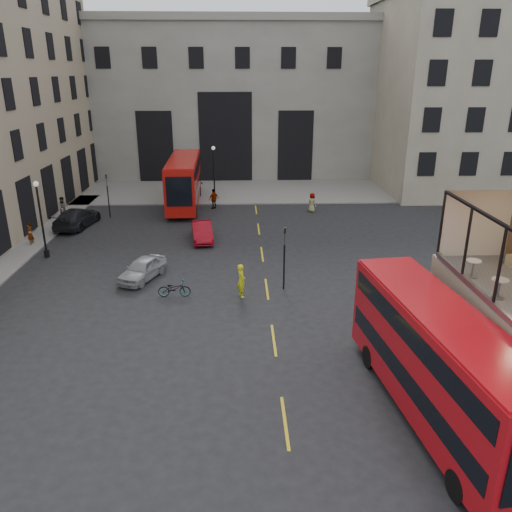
{
  "coord_description": "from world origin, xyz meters",
  "views": [
    {
      "loc": [
        -3.61,
        -15.02,
        12.14
      ],
      "look_at": [
        -2.73,
        9.59,
        3.0
      ],
      "focal_mm": 35.0,
      "sensor_mm": 36.0,
      "label": 1
    }
  ],
  "objects_px": {
    "car_a": "(142,269)",
    "pedestrian_b": "(198,182)",
    "car_b": "(202,232)",
    "cafe_table_far": "(473,266)",
    "traffic_light_near": "(284,250)",
    "car_c": "(77,218)",
    "traffic_light_far": "(107,190)",
    "bicycle": "(174,289)",
    "pedestrian_e": "(30,234)",
    "bus_far": "(184,179)",
    "cafe_table_mid": "(499,286)",
    "pedestrian_c": "(214,199)",
    "street_lamp_b": "(214,176)",
    "bus_near": "(438,359)",
    "pedestrian_a": "(63,208)",
    "cyclist": "(241,281)",
    "street_lamp_a": "(42,224)",
    "pedestrian_d": "(312,203)"
  },
  "relations": [
    {
      "from": "car_a",
      "to": "pedestrian_b",
      "type": "bearing_deg",
      "value": 108.28
    },
    {
      "from": "car_b",
      "to": "cafe_table_far",
      "type": "distance_m",
      "value": 22.56
    },
    {
      "from": "traffic_light_near",
      "to": "car_c",
      "type": "xyz_separation_m",
      "value": [
        -16.0,
        13.18,
        -1.64
      ]
    },
    {
      "from": "traffic_light_far",
      "to": "pedestrian_b",
      "type": "height_order",
      "value": "traffic_light_far"
    },
    {
      "from": "bicycle",
      "to": "pedestrian_e",
      "type": "bearing_deg",
      "value": 50.71
    },
    {
      "from": "car_c",
      "to": "bus_far",
      "type": "bearing_deg",
      "value": -132.35
    },
    {
      "from": "cafe_table_far",
      "to": "cafe_table_mid",
      "type": "bearing_deg",
      "value": -88.04
    },
    {
      "from": "bus_far",
      "to": "pedestrian_c",
      "type": "distance_m",
      "value": 3.43
    },
    {
      "from": "street_lamp_b",
      "to": "bicycle",
      "type": "relative_size",
      "value": 2.9
    },
    {
      "from": "traffic_light_far",
      "to": "bus_near",
      "type": "relative_size",
      "value": 0.34
    },
    {
      "from": "pedestrian_c",
      "to": "cafe_table_mid",
      "type": "relative_size",
      "value": 2.58
    },
    {
      "from": "cafe_table_mid",
      "to": "pedestrian_a",
      "type": "bearing_deg",
      "value": 132.02
    },
    {
      "from": "traffic_light_far",
      "to": "car_a",
      "type": "height_order",
      "value": "traffic_light_far"
    },
    {
      "from": "bus_far",
      "to": "bicycle",
      "type": "relative_size",
      "value": 6.28
    },
    {
      "from": "traffic_light_far",
      "to": "cyclist",
      "type": "distance_m",
      "value": 20.52
    },
    {
      "from": "street_lamp_b",
      "to": "car_a",
      "type": "relative_size",
      "value": 1.37
    },
    {
      "from": "car_c",
      "to": "pedestrian_a",
      "type": "bearing_deg",
      "value": -44.39
    },
    {
      "from": "traffic_light_far",
      "to": "bus_near",
      "type": "distance_m",
      "value": 33.36
    },
    {
      "from": "street_lamp_a",
      "to": "pedestrian_c",
      "type": "distance_m",
      "value": 16.86
    },
    {
      "from": "cyclist",
      "to": "car_a",
      "type": "bearing_deg",
      "value": 51.27
    },
    {
      "from": "street_lamp_b",
      "to": "pedestrian_e",
      "type": "relative_size",
      "value": 2.98
    },
    {
      "from": "bus_far",
      "to": "car_c",
      "type": "relative_size",
      "value": 2.14
    },
    {
      "from": "pedestrian_c",
      "to": "cafe_table_far",
      "type": "distance_m",
      "value": 30.51
    },
    {
      "from": "street_lamp_b",
      "to": "cyclist",
      "type": "relative_size",
      "value": 2.72
    },
    {
      "from": "street_lamp_a",
      "to": "street_lamp_b",
      "type": "relative_size",
      "value": 1.0
    },
    {
      "from": "bus_far",
      "to": "bicycle",
      "type": "bearing_deg",
      "value": -86.16
    },
    {
      "from": "cyclist",
      "to": "pedestrian_e",
      "type": "relative_size",
      "value": 1.09
    },
    {
      "from": "bus_near",
      "to": "pedestrian_a",
      "type": "bearing_deg",
      "value": 129.12
    },
    {
      "from": "car_b",
      "to": "bus_far",
      "type": "bearing_deg",
      "value": 94.95
    },
    {
      "from": "pedestrian_a",
      "to": "car_b",
      "type": "bearing_deg",
      "value": -50.69
    },
    {
      "from": "car_b",
      "to": "pedestrian_c",
      "type": "height_order",
      "value": "pedestrian_c"
    },
    {
      "from": "street_lamp_a",
      "to": "car_a",
      "type": "distance_m",
      "value": 8.65
    },
    {
      "from": "cafe_table_mid",
      "to": "cyclist",
      "type": "bearing_deg",
      "value": 131.05
    },
    {
      "from": "pedestrian_b",
      "to": "pedestrian_d",
      "type": "xyz_separation_m",
      "value": [
        11.09,
        -9.04,
        -0.04
      ]
    },
    {
      "from": "bicycle",
      "to": "cyclist",
      "type": "distance_m",
      "value": 3.86
    },
    {
      "from": "pedestrian_a",
      "to": "car_a",
      "type": "bearing_deg",
      "value": -79.54
    },
    {
      "from": "pedestrian_e",
      "to": "bus_near",
      "type": "bearing_deg",
      "value": 48.25
    },
    {
      "from": "pedestrian_d",
      "to": "cafe_table_mid",
      "type": "xyz_separation_m",
      "value": [
        2.42,
        -28.42,
        4.2
      ]
    },
    {
      "from": "car_a",
      "to": "cafe_table_far",
      "type": "xyz_separation_m",
      "value": [
        15.07,
        -11.21,
        4.4
      ]
    },
    {
      "from": "car_a",
      "to": "bicycle",
      "type": "height_order",
      "value": "car_a"
    },
    {
      "from": "traffic_light_near",
      "to": "pedestrian_c",
      "type": "distance_m",
      "value": 19.32
    },
    {
      "from": "traffic_light_far",
      "to": "bicycle",
      "type": "xyz_separation_m",
      "value": [
        7.65,
        -16.83,
        -1.94
      ]
    },
    {
      "from": "street_lamp_b",
      "to": "pedestrian_a",
      "type": "xyz_separation_m",
      "value": [
        -12.94,
        -6.18,
        -1.44
      ]
    },
    {
      "from": "cafe_table_far",
      "to": "pedestrian_e",
      "type": "bearing_deg",
      "value": 143.83
    },
    {
      "from": "traffic_light_near",
      "to": "cyclist",
      "type": "xyz_separation_m",
      "value": [
        -2.51,
        -0.95,
        -1.45
      ]
    },
    {
      "from": "pedestrian_b",
      "to": "bus_far",
      "type": "bearing_deg",
      "value": -119.99
    },
    {
      "from": "pedestrian_e",
      "to": "cafe_table_mid",
      "type": "relative_size",
      "value": 2.47
    },
    {
      "from": "car_c",
      "to": "pedestrian_b",
      "type": "height_order",
      "value": "pedestrian_b"
    },
    {
      "from": "cyclist",
      "to": "pedestrian_a",
      "type": "xyz_separation_m",
      "value": [
        -15.42,
        16.77,
        -0.03
      ]
    },
    {
      "from": "car_b",
      "to": "pedestrian_c",
      "type": "distance_m",
      "value": 9.34
    }
  ]
}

